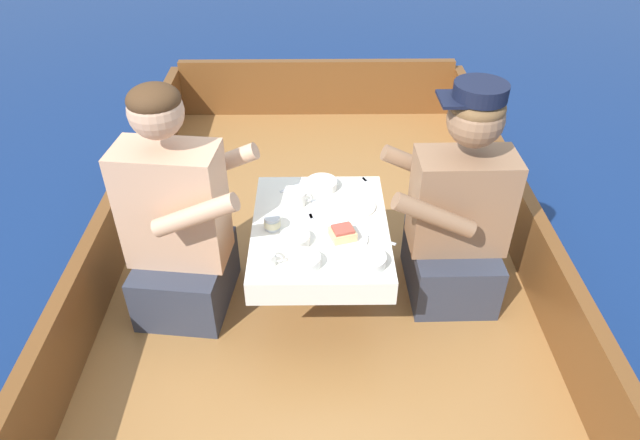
{
  "coord_description": "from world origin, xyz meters",
  "views": [
    {
      "loc": [
        -0.02,
        -2.0,
        2.08
      ],
      "look_at": [
        0.0,
        -0.14,
        0.7
      ],
      "focal_mm": 32.0,
      "sensor_mm": 36.0,
      "label": 1
    }
  ],
  "objects_px": {
    "coffee_cup_port": "(268,259)",
    "tin_can": "(272,223)",
    "coffee_cup_starboard": "(297,199)",
    "sandwich": "(343,233)",
    "person_starboard": "(457,215)",
    "person_port": "(178,226)"
  },
  "relations": [
    {
      "from": "coffee_cup_port",
      "to": "coffee_cup_starboard",
      "type": "distance_m",
      "value": 0.4
    },
    {
      "from": "coffee_cup_port",
      "to": "person_port",
      "type": "bearing_deg",
      "value": 147.75
    },
    {
      "from": "person_starboard",
      "to": "coffee_cup_starboard",
      "type": "height_order",
      "value": "person_starboard"
    },
    {
      "from": "sandwich",
      "to": "coffee_cup_starboard",
      "type": "height_order",
      "value": "coffee_cup_starboard"
    },
    {
      "from": "person_port",
      "to": "coffee_cup_starboard",
      "type": "height_order",
      "value": "person_port"
    },
    {
      "from": "person_port",
      "to": "coffee_cup_starboard",
      "type": "bearing_deg",
      "value": 23.66
    },
    {
      "from": "tin_can",
      "to": "sandwich",
      "type": "bearing_deg",
      "value": -15.45
    },
    {
      "from": "person_port",
      "to": "coffee_cup_port",
      "type": "relative_size",
      "value": 11.46
    },
    {
      "from": "person_port",
      "to": "person_starboard",
      "type": "xyz_separation_m",
      "value": [
        1.16,
        0.07,
        -0.01
      ]
    },
    {
      "from": "sandwich",
      "to": "tin_can",
      "type": "distance_m",
      "value": 0.29
    },
    {
      "from": "coffee_cup_port",
      "to": "tin_can",
      "type": "xyz_separation_m",
      "value": [
        0.0,
        0.22,
        0.0
      ]
    },
    {
      "from": "person_starboard",
      "to": "coffee_cup_starboard",
      "type": "distance_m",
      "value": 0.68
    },
    {
      "from": "coffee_cup_port",
      "to": "tin_can",
      "type": "bearing_deg",
      "value": 89.2
    },
    {
      "from": "person_starboard",
      "to": "coffee_cup_starboard",
      "type": "relative_size",
      "value": 9.55
    },
    {
      "from": "sandwich",
      "to": "person_starboard",
      "type": "bearing_deg",
      "value": 18.74
    },
    {
      "from": "sandwich",
      "to": "coffee_cup_port",
      "type": "xyz_separation_m",
      "value": [
        -0.28,
        -0.14,
        -0.01
      ]
    },
    {
      "from": "coffee_cup_starboard",
      "to": "person_port",
      "type": "bearing_deg",
      "value": -163.13
    },
    {
      "from": "person_port",
      "to": "tin_can",
      "type": "xyz_separation_m",
      "value": [
        0.39,
        -0.02,
        0.03
      ]
    },
    {
      "from": "sandwich",
      "to": "tin_can",
      "type": "xyz_separation_m",
      "value": [
        -0.28,
        0.08,
        -0.0
      ]
    },
    {
      "from": "person_starboard",
      "to": "coffee_cup_port",
      "type": "bearing_deg",
      "value": 21.06
    },
    {
      "from": "person_starboard",
      "to": "tin_can",
      "type": "relative_size",
      "value": 14.81
    },
    {
      "from": "person_port",
      "to": "sandwich",
      "type": "relative_size",
      "value": 9.0
    }
  ]
}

